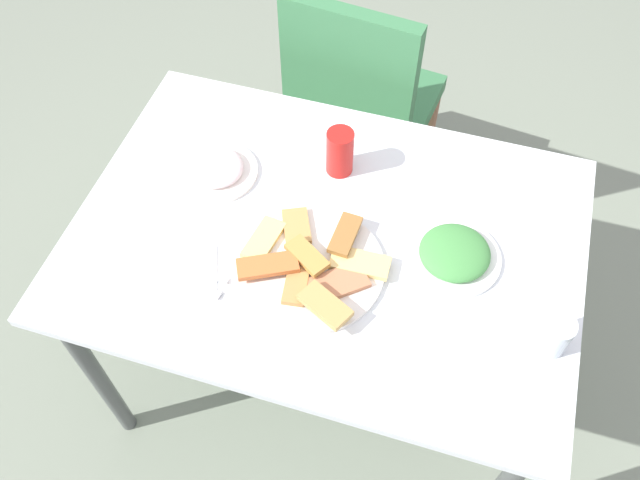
{
  "coord_description": "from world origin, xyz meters",
  "views": [
    {
      "loc": [
        0.24,
        -0.84,
        1.97
      ],
      "look_at": [
        -0.0,
        -0.04,
        0.77
      ],
      "focal_mm": 36.99,
      "sensor_mm": 36.0,
      "label": 1
    }
  ],
  "objects_px": {
    "soda_can": "(340,152)",
    "fork": "(182,279)",
    "dining_chair": "(359,99)",
    "spoon": "(189,266)",
    "salad_plate_rice": "(454,254)",
    "paper_napkin": "(186,274)",
    "pide_platter": "(311,266)",
    "drinking_glass": "(553,334)",
    "dining_table": "(326,254)",
    "salad_plate_greens": "(217,169)"
  },
  "relations": [
    {
      "from": "dining_table",
      "to": "paper_napkin",
      "type": "bearing_deg",
      "value": -143.98
    },
    {
      "from": "pide_platter",
      "to": "dining_table",
      "type": "bearing_deg",
      "value": 86.22
    },
    {
      "from": "dining_table",
      "to": "fork",
      "type": "xyz_separation_m",
      "value": [
        -0.27,
        -0.21,
        0.09
      ]
    },
    {
      "from": "dining_table",
      "to": "salad_plate_rice",
      "type": "relative_size",
      "value": 5.31
    },
    {
      "from": "soda_can",
      "to": "fork",
      "type": "height_order",
      "value": "soda_can"
    },
    {
      "from": "dining_chair",
      "to": "paper_napkin",
      "type": "relative_size",
      "value": 6.75
    },
    {
      "from": "salad_plate_greens",
      "to": "spoon",
      "type": "distance_m",
      "value": 0.28
    },
    {
      "from": "spoon",
      "to": "dining_table",
      "type": "bearing_deg",
      "value": 40.63
    },
    {
      "from": "drinking_glass",
      "to": "spoon",
      "type": "height_order",
      "value": "drinking_glass"
    },
    {
      "from": "dining_chair",
      "to": "paper_napkin",
      "type": "distance_m",
      "value": 0.91
    },
    {
      "from": "paper_napkin",
      "to": "fork",
      "type": "bearing_deg",
      "value": -90.0
    },
    {
      "from": "dining_table",
      "to": "dining_chair",
      "type": "xyz_separation_m",
      "value": [
        -0.09,
        0.68,
        -0.13
      ]
    },
    {
      "from": "spoon",
      "to": "salad_plate_rice",
      "type": "bearing_deg",
      "value": 26.45
    },
    {
      "from": "dining_chair",
      "to": "spoon",
      "type": "xyz_separation_m",
      "value": [
        -0.17,
        -0.85,
        0.22
      ]
    },
    {
      "from": "soda_can",
      "to": "salad_plate_greens",
      "type": "bearing_deg",
      "value": -160.48
    },
    {
      "from": "pide_platter",
      "to": "salad_plate_greens",
      "type": "height_order",
      "value": "pide_platter"
    },
    {
      "from": "fork",
      "to": "pide_platter",
      "type": "bearing_deg",
      "value": 32.24
    },
    {
      "from": "pide_platter",
      "to": "soda_can",
      "type": "relative_size",
      "value": 2.77
    },
    {
      "from": "dining_chair",
      "to": "salad_plate_rice",
      "type": "distance_m",
      "value": 0.8
    },
    {
      "from": "drinking_glass",
      "to": "fork",
      "type": "bearing_deg",
      "value": -174.3
    },
    {
      "from": "spoon",
      "to": "fork",
      "type": "bearing_deg",
      "value": -82.77
    },
    {
      "from": "pide_platter",
      "to": "salad_plate_rice",
      "type": "bearing_deg",
      "value": 22.02
    },
    {
      "from": "dining_chair",
      "to": "pide_platter",
      "type": "bearing_deg",
      "value": -83.67
    },
    {
      "from": "dining_chair",
      "to": "drinking_glass",
      "type": "bearing_deg",
      "value": -53.24
    },
    {
      "from": "dining_table",
      "to": "dining_chair",
      "type": "bearing_deg",
      "value": 97.83
    },
    {
      "from": "spoon",
      "to": "soda_can",
      "type": "bearing_deg",
      "value": 64.61
    },
    {
      "from": "salad_plate_rice",
      "to": "drinking_glass",
      "type": "distance_m",
      "value": 0.27
    },
    {
      "from": "paper_napkin",
      "to": "pide_platter",
      "type": "bearing_deg",
      "value": 19.52
    },
    {
      "from": "pide_platter",
      "to": "fork",
      "type": "relative_size",
      "value": 1.76
    },
    {
      "from": "pide_platter",
      "to": "drinking_glass",
      "type": "height_order",
      "value": "drinking_glass"
    },
    {
      "from": "salad_plate_rice",
      "to": "pide_platter",
      "type": "bearing_deg",
      "value": -157.98
    },
    {
      "from": "dining_table",
      "to": "spoon",
      "type": "distance_m",
      "value": 0.33
    },
    {
      "from": "dining_chair",
      "to": "fork",
      "type": "height_order",
      "value": "dining_chair"
    },
    {
      "from": "salad_plate_greens",
      "to": "salad_plate_rice",
      "type": "distance_m",
      "value": 0.6
    },
    {
      "from": "spoon",
      "to": "pide_platter",
      "type": "bearing_deg",
      "value": 23.14
    },
    {
      "from": "dining_table",
      "to": "soda_can",
      "type": "xyz_separation_m",
      "value": [
        -0.03,
        0.2,
        0.14
      ]
    },
    {
      "from": "fork",
      "to": "spoon",
      "type": "relative_size",
      "value": 0.97
    },
    {
      "from": "paper_napkin",
      "to": "salad_plate_greens",
      "type": "bearing_deg",
      "value": 98.28
    },
    {
      "from": "pide_platter",
      "to": "salad_plate_rice",
      "type": "xyz_separation_m",
      "value": [
        0.3,
        0.12,
        0.01
      ]
    },
    {
      "from": "salad_plate_rice",
      "to": "paper_napkin",
      "type": "xyz_separation_m",
      "value": [
        -0.56,
        -0.21,
        -0.02
      ]
    },
    {
      "from": "drinking_glass",
      "to": "soda_can",
      "type": "bearing_deg",
      "value": 148.33
    },
    {
      "from": "dining_chair",
      "to": "spoon",
      "type": "height_order",
      "value": "dining_chair"
    },
    {
      "from": "salad_plate_greens",
      "to": "drinking_glass",
      "type": "height_order",
      "value": "drinking_glass"
    },
    {
      "from": "dining_chair",
      "to": "drinking_glass",
      "type": "height_order",
      "value": "dining_chair"
    },
    {
      "from": "salad_plate_greens",
      "to": "paper_napkin",
      "type": "bearing_deg",
      "value": -81.72
    },
    {
      "from": "dining_table",
      "to": "dining_chair",
      "type": "height_order",
      "value": "dining_chair"
    },
    {
      "from": "dining_chair",
      "to": "pide_platter",
      "type": "relative_size",
      "value": 2.74
    },
    {
      "from": "dining_table",
      "to": "dining_chair",
      "type": "distance_m",
      "value": 0.69
    },
    {
      "from": "salad_plate_greens",
      "to": "drinking_glass",
      "type": "distance_m",
      "value": 0.85
    },
    {
      "from": "salad_plate_greens",
      "to": "spoon",
      "type": "bearing_deg",
      "value": -81.18
    }
  ]
}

